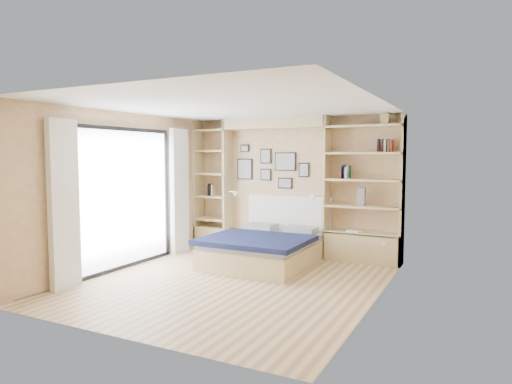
% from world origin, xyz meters
% --- Properties ---
extents(ground, '(4.50, 4.50, 0.00)m').
position_xyz_m(ground, '(0.00, 0.00, 0.00)').
color(ground, '#E1C488').
rests_on(ground, ground).
extents(room_shell, '(4.50, 4.50, 4.50)m').
position_xyz_m(room_shell, '(-0.39, 1.52, 1.08)').
color(room_shell, '#E0B682').
rests_on(room_shell, ground).
extents(bed, '(1.65, 2.05, 1.07)m').
position_xyz_m(bed, '(-0.08, 1.21, 0.27)').
color(bed, tan).
rests_on(bed, ground).
extents(photo_gallery, '(1.48, 0.02, 0.82)m').
position_xyz_m(photo_gallery, '(-0.45, 2.22, 1.60)').
color(photo_gallery, black).
rests_on(photo_gallery, ground).
extents(reading_lamps, '(1.92, 0.12, 0.15)m').
position_xyz_m(reading_lamps, '(-0.30, 2.00, 1.10)').
color(reading_lamps, silver).
rests_on(reading_lamps, ground).
extents(shelf_decor, '(3.52, 0.23, 2.03)m').
position_xyz_m(shelf_decor, '(1.07, 2.07, 1.69)').
color(shelf_decor, '#A51E1E').
rests_on(shelf_decor, ground).
extents(deck, '(3.20, 4.00, 0.05)m').
position_xyz_m(deck, '(-3.60, 0.00, 0.00)').
color(deck, '#736755').
rests_on(deck, ground).
extents(deck_chair, '(0.57, 0.77, 0.69)m').
position_xyz_m(deck_chair, '(-3.31, -0.11, 0.33)').
color(deck_chair, tan).
rests_on(deck_chair, ground).
extents(shipping_container, '(3.87, 6.75, 2.65)m').
position_xyz_m(shipping_container, '(-10.22, 3.46, 1.32)').
color(shipping_container, navy).
rests_on(shipping_container, ground).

